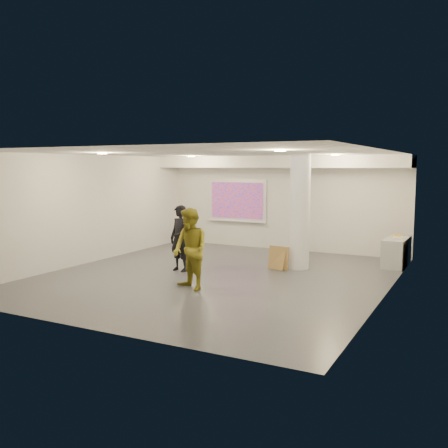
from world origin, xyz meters
The scene contains 20 objects.
floor centered at (0.00, 0.00, 0.00)m, with size 8.00×9.00×0.01m, color #3A3E42.
ceiling centered at (0.00, 0.00, 3.00)m, with size 8.00×9.00×0.01m, color silver.
wall_back centered at (0.00, 4.50, 1.50)m, with size 8.00×0.01×3.00m, color silver.
wall_front centered at (0.00, -4.50, 1.50)m, with size 8.00×0.01×3.00m, color silver.
wall_left centered at (-4.00, 0.00, 1.50)m, with size 0.01×9.00×3.00m, color silver.
wall_right centered at (4.00, 0.00, 1.50)m, with size 0.01×9.00×3.00m, color silver.
soffit_band centered at (0.00, 3.95, 2.82)m, with size 8.00×1.10×0.36m, color white.
downlight_nw centered at (-2.20, 2.50, 2.98)m, with size 0.22×0.22×0.02m, color #FFEC92.
downlight_ne centered at (2.20, 2.50, 2.98)m, with size 0.22×0.22×0.02m, color #FFEC92.
downlight_sw centered at (-2.20, -1.50, 2.98)m, with size 0.22×0.22×0.02m, color #FFEC92.
downlight_se centered at (2.20, -1.50, 2.98)m, with size 0.22×0.22×0.02m, color #FFEC92.
column centered at (1.50, 1.80, 1.50)m, with size 0.52×0.52×3.00m, color white.
projection_screen centered at (-1.60, 4.45, 1.53)m, with size 2.10×0.13×1.42m.
credenza centered at (3.72, 3.30, 0.38)m, with size 0.55×1.32×0.77m, color #979A9C.
papers_stack centered at (3.74, 3.43, 0.78)m, with size 0.27×0.35×0.02m, color white.
postit_pad centered at (3.68, 3.62, 0.78)m, with size 0.24×0.33×0.03m, color gold.
cardboard_back centered at (1.06, 1.46, 0.31)m, with size 0.56×0.05×0.61m, color olive.
cardboard_front centered at (1.03, 1.45, 0.25)m, with size 0.46×0.05×0.51m, color olive.
woman centered at (-1.12, 0.12, 0.85)m, with size 0.62×0.41×1.70m, color black.
man centered at (0.12, -1.43, 0.89)m, with size 0.87×0.68×1.79m, color olive.
Camera 1 is at (5.69, -10.57, 2.68)m, focal length 40.00 mm.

